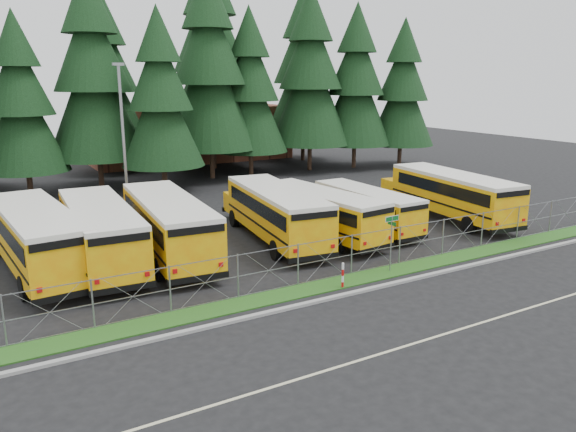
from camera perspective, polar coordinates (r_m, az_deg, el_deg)
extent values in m
plane|color=black|center=(28.74, 6.85, -4.97)|extent=(120.00, 120.00, 0.00)
cube|color=gray|center=(26.47, 10.90, -6.69)|extent=(50.00, 0.25, 0.12)
cube|color=#1B4714|center=(27.48, 8.98, -5.89)|extent=(50.00, 1.40, 0.06)
cube|color=beige|center=(23.33, 18.89, -10.27)|extent=(50.00, 0.12, 0.01)
cube|color=brown|center=(65.90, -10.15, 8.30)|extent=(22.00, 10.00, 6.00)
cylinder|color=gray|center=(27.65, 10.42, -2.83)|extent=(0.06, 0.06, 2.80)
cube|color=#0C571E|center=(27.31, 10.53, -0.26)|extent=(0.80, 0.06, 0.22)
cube|color=white|center=(27.31, 10.53, -0.26)|extent=(0.84, 0.06, 0.26)
cube|color=#0C571E|center=(27.37, 10.51, -0.75)|extent=(0.05, 0.55, 0.18)
cylinder|color=#B20C0C|center=(25.45, 5.58, -6.05)|extent=(0.11, 0.11, 1.20)
cylinder|color=gray|center=(38.54, -16.34, 7.04)|extent=(0.20, 0.20, 10.00)
cube|color=gray|center=(38.31, -16.87, 14.55)|extent=(0.70, 0.35, 0.18)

